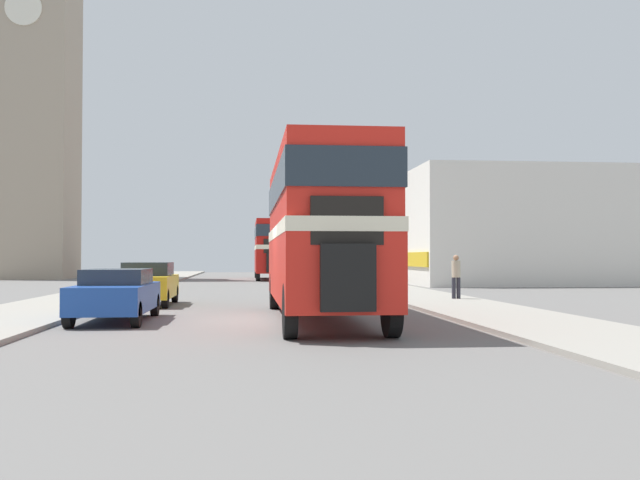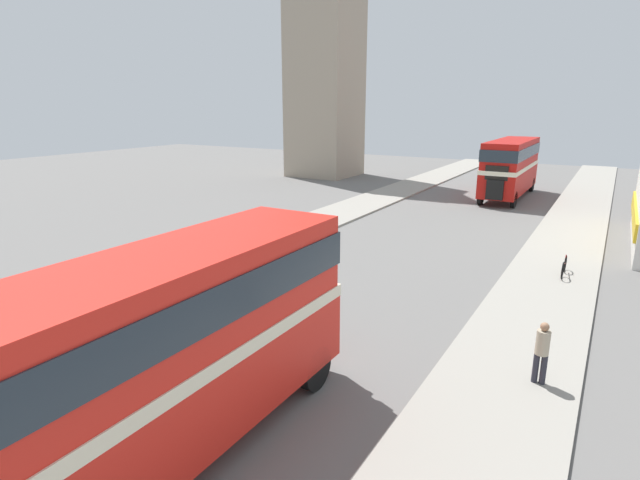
# 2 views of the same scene
# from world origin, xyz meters

# --- Properties ---
(ground_plane) EXTENTS (120.00, 120.00, 0.00)m
(ground_plane) POSITION_xyz_m (0.00, 0.00, 0.00)
(ground_plane) COLOR slate
(sidewalk_right) EXTENTS (3.50, 120.00, 0.12)m
(sidewalk_right) POSITION_xyz_m (6.75, 0.00, 0.06)
(sidewalk_right) COLOR gray
(sidewalk_right) RESTS_ON ground_plane
(double_decker_bus) EXTENTS (2.44, 10.73, 4.31)m
(double_decker_bus) POSITION_xyz_m (1.60, -0.15, 2.57)
(double_decker_bus) COLOR red
(double_decker_bus) RESTS_ON ground_plane
(bus_distant) EXTENTS (2.55, 9.98, 4.37)m
(bus_distant) POSITION_xyz_m (1.53, 34.50, 2.61)
(bus_distant) COLOR #B2140F
(bus_distant) RESTS_ON ground_plane
(car_parked_near) EXTENTS (1.76, 4.36, 1.38)m
(car_parked_near) POSITION_xyz_m (-3.77, -0.03, 0.73)
(car_parked_near) COLOR #1E479E
(car_parked_near) RESTS_ON ground_plane
(car_parked_mid) EXTENTS (1.77, 4.01, 1.51)m
(car_parked_mid) POSITION_xyz_m (-3.81, 6.22, 0.78)
(car_parked_mid) COLOR gold
(car_parked_mid) RESTS_ON ground_plane
(pedestrian_walking) EXTENTS (0.33, 0.33, 1.65)m
(pedestrian_walking) POSITION_xyz_m (7.51, 7.04, 1.05)
(pedestrian_walking) COLOR #282833
(pedestrian_walking) RESTS_ON sidewalk_right
(bicycle_on_pavement) EXTENTS (0.05, 1.76, 0.78)m
(bicycle_on_pavement) POSITION_xyz_m (7.18, 16.45, 0.48)
(bicycle_on_pavement) COLOR black
(bicycle_on_pavement) RESTS_ON sidewalk_right
(church_tower) EXTENTS (6.24, 6.24, 36.18)m
(church_tower) POSITION_xyz_m (-16.94, 38.19, 18.48)
(church_tower) COLOR tan
(church_tower) RESTS_ON ground_plane
(shop_building_block) EXTENTS (17.14, 10.45, 7.05)m
(shop_building_block) POSITION_xyz_m (18.15, 24.28, 3.52)
(shop_building_block) COLOR silver
(shop_building_block) RESTS_ON ground_plane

